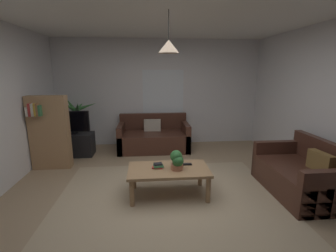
% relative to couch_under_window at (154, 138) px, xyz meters
% --- Properties ---
extents(floor, '(5.03, 5.73, 0.02)m').
position_rel_couch_under_window_xyz_m(floor, '(0.16, -2.38, -0.28)').
color(floor, '#9E8466').
rests_on(floor, ground).
extents(rug, '(3.27, 3.15, 0.01)m').
position_rel_couch_under_window_xyz_m(rug, '(0.16, -2.58, -0.27)').
color(rug, tan).
rests_on(rug, ground).
extents(wall_back, '(5.15, 0.06, 2.60)m').
position_rel_couch_under_window_xyz_m(wall_back, '(0.16, 0.52, 1.03)').
color(wall_back, silver).
rests_on(wall_back, ground).
extents(ceiling, '(5.03, 5.73, 0.02)m').
position_rel_couch_under_window_xyz_m(ceiling, '(0.16, -2.38, 2.34)').
color(ceiling, white).
extents(window_pane, '(1.02, 0.01, 1.08)m').
position_rel_couch_under_window_xyz_m(window_pane, '(0.26, 0.49, 1.06)').
color(window_pane, white).
extents(couch_under_window, '(1.64, 0.86, 0.82)m').
position_rel_couch_under_window_xyz_m(couch_under_window, '(0.00, 0.00, 0.00)').
color(couch_under_window, '#47281E').
rests_on(couch_under_window, ground).
extents(couch_right_side, '(0.86, 1.37, 0.82)m').
position_rel_couch_under_window_xyz_m(couch_right_side, '(2.18, -2.29, 0.00)').
color(couch_right_side, '#47281E').
rests_on(couch_right_side, ground).
extents(coffee_table, '(1.19, 0.64, 0.43)m').
position_rel_couch_under_window_xyz_m(coffee_table, '(0.16, -2.18, 0.09)').
color(coffee_table, '#A87F56').
rests_on(coffee_table, ground).
extents(book_on_table_0, '(0.18, 0.13, 0.02)m').
position_rel_couch_under_window_xyz_m(book_on_table_0, '(-0.01, -2.15, 0.17)').
color(book_on_table_0, '#B22D2D').
rests_on(book_on_table_0, coffee_table).
extents(book_on_table_1, '(0.16, 0.13, 0.03)m').
position_rel_couch_under_window_xyz_m(book_on_table_1, '(0.01, -2.15, 0.19)').
color(book_on_table_1, '#387247').
rests_on(book_on_table_1, coffee_table).
extents(book_on_table_2, '(0.13, 0.10, 0.03)m').
position_rel_couch_under_window_xyz_m(book_on_table_2, '(0.00, -2.14, 0.22)').
color(book_on_table_2, black).
rests_on(book_on_table_2, coffee_table).
extents(remote_on_table_0, '(0.16, 0.05, 0.02)m').
position_rel_couch_under_window_xyz_m(remote_on_table_0, '(0.44, -2.07, 0.17)').
color(remote_on_table_0, black).
rests_on(remote_on_table_0, coffee_table).
extents(remote_on_table_1, '(0.07, 0.16, 0.02)m').
position_rel_couch_under_window_xyz_m(remote_on_table_1, '(0.33, -2.09, 0.17)').
color(remote_on_table_1, black).
rests_on(remote_on_table_1, coffee_table).
extents(potted_plant_on_table, '(0.19, 0.22, 0.28)m').
position_rel_couch_under_window_xyz_m(potted_plant_on_table, '(0.28, -2.23, 0.30)').
color(potted_plant_on_table, '#B77051').
rests_on(potted_plant_on_table, coffee_table).
extents(tv_stand, '(0.90, 0.44, 0.50)m').
position_rel_couch_under_window_xyz_m(tv_stand, '(-1.81, -0.26, -0.02)').
color(tv_stand, black).
rests_on(tv_stand, ground).
extents(tv, '(0.81, 0.16, 0.50)m').
position_rel_couch_under_window_xyz_m(tv, '(-1.81, -0.28, 0.49)').
color(tv, black).
rests_on(tv, tv_stand).
extents(potted_palm_corner, '(0.82, 0.80, 1.26)m').
position_rel_couch_under_window_xyz_m(potted_palm_corner, '(-1.80, 0.21, 0.25)').
color(potted_palm_corner, beige).
rests_on(potted_palm_corner, ground).
extents(bookshelf_corner, '(0.70, 0.31, 1.40)m').
position_rel_couch_under_window_xyz_m(bookshelf_corner, '(-1.99, -0.94, 0.44)').
color(bookshelf_corner, '#A87F56').
rests_on(bookshelf_corner, ground).
extents(pendant_lamp, '(0.28, 0.28, 0.54)m').
position_rel_couch_under_window_xyz_m(pendant_lamp, '(0.16, -2.18, 1.88)').
color(pendant_lamp, black).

